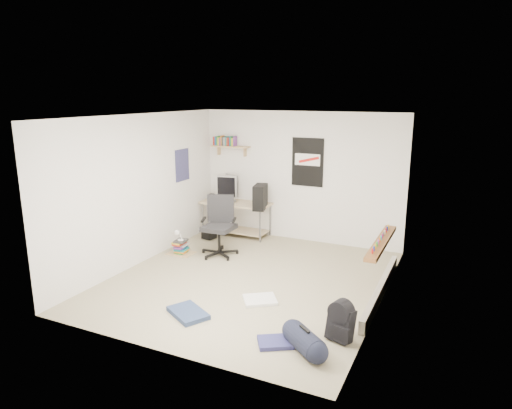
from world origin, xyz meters
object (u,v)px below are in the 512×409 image
at_px(office_chair, 219,229).
at_px(duffel_bag, 304,340).
at_px(desk, 236,217).
at_px(backpack, 341,324).
at_px(book_stack, 181,246).

relative_size(office_chair, duffel_bag, 2.07).
xyz_separation_m(desk, backpack, (3.00, -3.14, -0.16)).
bearing_deg(backpack, office_chair, 160.56).
distance_m(desk, office_chair, 1.26).
xyz_separation_m(office_chair, book_stack, (-0.67, -0.23, -0.34)).
xyz_separation_m(desk, book_stack, (-0.38, -1.44, -0.21)).
bearing_deg(office_chair, duffel_bag, -64.37).
relative_size(desk, book_stack, 3.09).
bearing_deg(backpack, duffel_bag, -109.99).
bearing_deg(book_stack, office_chair, 18.62).
relative_size(office_chair, backpack, 2.78).
relative_size(office_chair, book_stack, 2.34).
bearing_deg(duffel_bag, backpack, 93.83).
height_order(office_chair, backpack, office_chair).
bearing_deg(desk, office_chair, -58.97).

